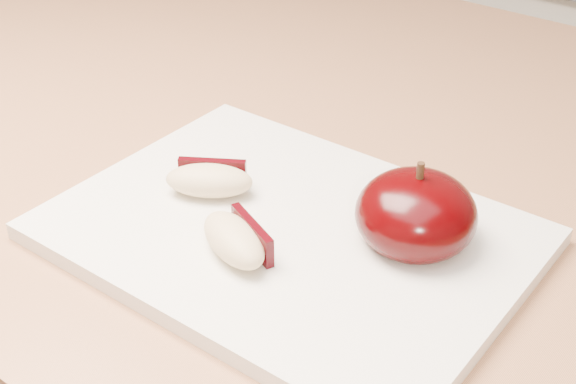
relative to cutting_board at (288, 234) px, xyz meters
The scene contains 4 objects.
cutting_board is the anchor object (origin of this frame).
apple_half 0.08m from the cutting_board, 27.78° to the left, with size 0.08×0.08×0.06m.
apple_wedge_a 0.07m from the cutting_board, behind, with size 0.06×0.05×0.02m.
apple_wedge_b 0.04m from the cutting_board, 100.15° to the right, with size 0.06×0.05×0.02m.
Camera 1 is at (0.17, 0.04, 1.19)m, focal length 50.00 mm.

